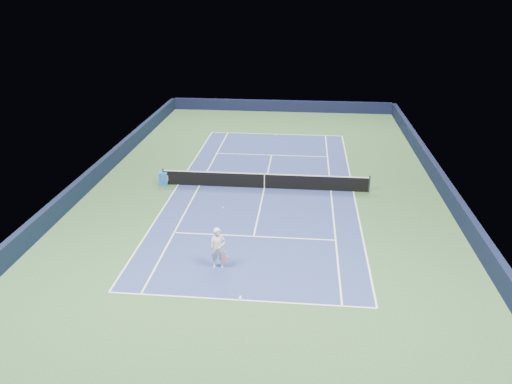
# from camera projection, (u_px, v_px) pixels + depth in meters

# --- Properties ---
(ground) EXTENTS (40.00, 40.00, 0.00)m
(ground) POSITION_uv_depth(u_px,v_px,m) (264.00, 188.00, 31.09)
(ground) COLOR #2F512C
(ground) RESTS_ON ground
(wall_far) EXTENTS (22.00, 0.35, 1.10)m
(wall_far) POSITION_uv_depth(u_px,v_px,m) (281.00, 106.00, 49.03)
(wall_far) COLOR black
(wall_far) RESTS_ON ground
(wall_right) EXTENTS (0.35, 40.00, 1.10)m
(wall_right) POSITION_uv_depth(u_px,v_px,m) (444.00, 187.00, 29.88)
(wall_right) COLOR black
(wall_right) RESTS_ON ground
(wall_left) EXTENTS (0.35, 40.00, 1.10)m
(wall_left) POSITION_uv_depth(u_px,v_px,m) (96.00, 174.00, 31.87)
(wall_left) COLOR black
(wall_left) RESTS_ON ground
(court_surface) EXTENTS (10.97, 23.77, 0.01)m
(court_surface) POSITION_uv_depth(u_px,v_px,m) (264.00, 188.00, 31.09)
(court_surface) COLOR navy
(court_surface) RESTS_ON ground
(baseline_far) EXTENTS (10.97, 0.08, 0.00)m
(baseline_far) POSITION_uv_depth(u_px,v_px,m) (276.00, 134.00, 41.97)
(baseline_far) COLOR white
(baseline_far) RESTS_ON ground
(baseline_near) EXTENTS (10.97, 0.08, 0.00)m
(baseline_near) POSITION_uv_depth(u_px,v_px,m) (240.00, 300.00, 20.21)
(baseline_near) COLOR white
(baseline_near) RESTS_ON ground
(sideline_doubles_right) EXTENTS (0.08, 23.77, 0.00)m
(sideline_doubles_right) POSITION_uv_depth(u_px,v_px,m) (353.00, 191.00, 30.59)
(sideline_doubles_right) COLOR white
(sideline_doubles_right) RESTS_ON ground
(sideline_doubles_left) EXTENTS (0.08, 23.77, 0.00)m
(sideline_doubles_left) POSITION_uv_depth(u_px,v_px,m) (178.00, 185.00, 31.59)
(sideline_doubles_left) COLOR white
(sideline_doubles_left) RESTS_ON ground
(sideline_singles_right) EXTENTS (0.08, 23.77, 0.00)m
(sideline_singles_right) POSITION_uv_depth(u_px,v_px,m) (331.00, 191.00, 30.71)
(sideline_singles_right) COLOR white
(sideline_singles_right) RESTS_ON ground
(sideline_singles_left) EXTENTS (0.08, 23.77, 0.00)m
(sideline_singles_left) POSITION_uv_depth(u_px,v_px,m) (199.00, 186.00, 31.47)
(sideline_singles_left) COLOR white
(sideline_singles_left) RESTS_ON ground
(service_line_far) EXTENTS (8.23, 0.08, 0.00)m
(service_line_far) POSITION_uv_depth(u_px,v_px,m) (272.00, 155.00, 36.95)
(service_line_far) COLOR white
(service_line_far) RESTS_ON ground
(service_line_near) EXTENTS (8.23, 0.08, 0.00)m
(service_line_near) POSITION_uv_depth(u_px,v_px,m) (254.00, 236.00, 25.23)
(service_line_near) COLOR white
(service_line_near) RESTS_ON ground
(center_service_line) EXTENTS (0.08, 12.80, 0.00)m
(center_service_line) POSITION_uv_depth(u_px,v_px,m) (264.00, 188.00, 31.09)
(center_service_line) COLOR white
(center_service_line) RESTS_ON ground
(center_mark_far) EXTENTS (0.08, 0.30, 0.00)m
(center_mark_far) POSITION_uv_depth(u_px,v_px,m) (276.00, 135.00, 41.83)
(center_mark_far) COLOR white
(center_mark_far) RESTS_ON ground
(center_mark_near) EXTENTS (0.08, 0.30, 0.00)m
(center_mark_near) POSITION_uv_depth(u_px,v_px,m) (240.00, 298.00, 20.35)
(center_mark_near) COLOR white
(center_mark_near) RESTS_ON ground
(tennis_net) EXTENTS (12.90, 0.10, 1.07)m
(tennis_net) POSITION_uv_depth(u_px,v_px,m) (264.00, 181.00, 30.89)
(tennis_net) COLOR black
(tennis_net) RESTS_ON ground
(sponsor_cube) EXTENTS (0.60, 0.52, 0.84)m
(sponsor_cube) POSITION_uv_depth(u_px,v_px,m) (164.00, 178.00, 31.48)
(sponsor_cube) COLOR blue
(sponsor_cube) RESTS_ON ground
(tennis_player) EXTENTS (0.89, 1.34, 2.53)m
(tennis_player) POSITION_uv_depth(u_px,v_px,m) (218.00, 248.00, 22.16)
(tennis_player) COLOR silver
(tennis_player) RESTS_ON ground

